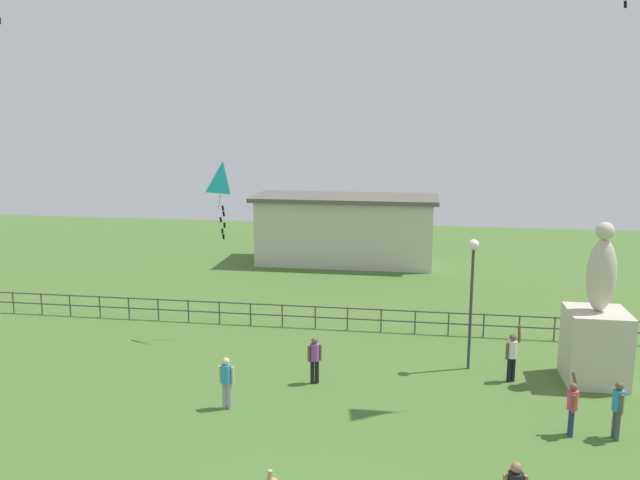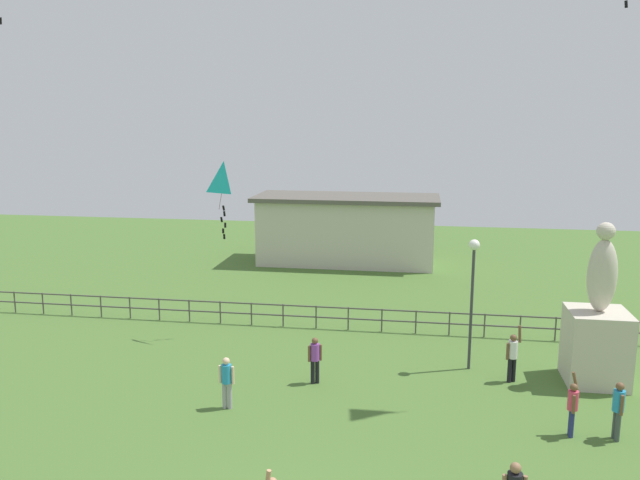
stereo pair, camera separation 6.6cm
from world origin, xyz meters
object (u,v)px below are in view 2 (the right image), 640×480
object	(u,v)px
person_5	(573,405)
person_4	(227,379)
lamppost	(473,276)
person_1	(315,357)
statue_monument	(597,334)
person_0	(513,354)
kite_0	(224,180)
person_2	(618,407)

from	to	relation	value
person_5	person_4	bearing A→B (deg)	179.18
person_5	lamppost	bearing A→B (deg)	118.85
person_1	statue_monument	bearing A→B (deg)	9.95
person_0	statue_monument	bearing A→B (deg)	9.53
lamppost	kite_0	world-z (taller)	kite_0
person_1	person_0	bearing A→B (deg)	10.12
kite_0	person_2	bearing A→B (deg)	-26.92
lamppost	kite_0	size ratio (longest dim) A/B	1.52
person_1	kite_0	world-z (taller)	kite_0
person_0	kite_0	bearing A→B (deg)	164.05
statue_monument	kite_0	distance (m)	14.02
person_5	kite_0	distance (m)	14.17
statue_monument	person_4	size ratio (longest dim) A/B	3.33
person_5	person_0	bearing A→B (deg)	107.80
statue_monument	person_2	bearing A→B (deg)	-95.83
lamppost	statue_monument	bearing A→B (deg)	-6.67
lamppost	person_0	distance (m)	2.79
person_4	statue_monument	bearing A→B (deg)	18.52
lamppost	person_5	distance (m)	5.48
kite_0	statue_monument	bearing A→B (deg)	-10.99
statue_monument	person_1	xyz separation A→B (m)	(-8.89, -1.56, -0.75)
person_4	person_2	bearing A→B (deg)	-0.84
lamppost	person_4	distance (m)	8.68
statue_monument	lamppost	bearing A→B (deg)	173.33
person_0	person_2	size ratio (longest dim) A/B	1.17
person_2	kite_0	size ratio (longest dim) A/B	0.55
lamppost	person_0	xyz separation A→B (m)	(1.28, -0.90, -2.31)
statue_monument	person_2	world-z (taller)	statue_monument
lamppost	person_5	size ratio (longest dim) A/B	2.56
person_1	person_2	xyz separation A→B (m)	(8.50, -2.33, 0.04)
person_2	person_4	distance (m)	10.75
person_5	kite_0	bearing A→B (deg)	150.92
person_2	kite_0	bearing A→B (deg)	153.08
person_1	person_4	size ratio (longest dim) A/B	0.98
person_1	person_5	world-z (taller)	person_5
statue_monument	person_1	bearing A→B (deg)	-170.05
statue_monument	person_4	xyz separation A→B (m)	(-11.14, -3.73, -0.73)
statue_monument	kite_0	xyz separation A→B (m)	(-13.05, 2.53, 4.45)
person_4	person_5	bearing A→B (deg)	-0.82
statue_monument	person_5	xyz separation A→B (m)	(-1.53, -3.87, -0.75)
statue_monument	kite_0	bearing A→B (deg)	169.01
statue_monument	person_0	size ratio (longest dim) A/B	2.77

